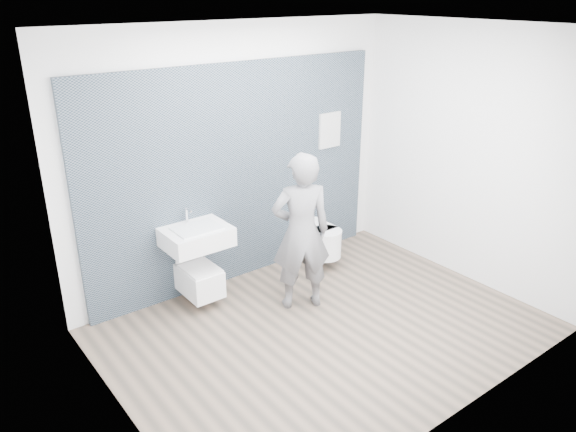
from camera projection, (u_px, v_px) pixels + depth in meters
ground at (325, 329)px, 5.47m from camera, size 4.00×4.00×0.00m
room_shell at (330, 157)px, 4.81m from camera, size 4.00×4.00×4.00m
tile_wall at (243, 273)px, 6.55m from camera, size 3.60×0.06×2.40m
washbasin at (197, 236)px, 5.66m from camera, size 0.65×0.49×0.49m
toilet_square at (199, 278)px, 5.84m from camera, size 0.34×0.49×0.64m
toilet_rounded at (319, 240)px, 6.67m from camera, size 0.37×0.62×0.34m
info_placard at (326, 246)px, 7.22m from camera, size 0.31×0.03×0.42m
visitor at (301, 232)px, 5.60m from camera, size 0.71×0.61×1.65m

